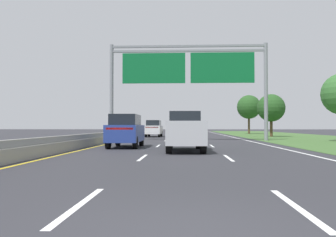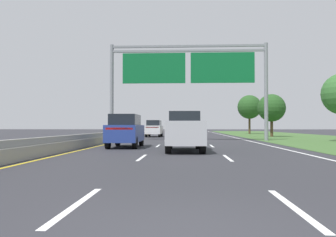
# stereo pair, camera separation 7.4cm
# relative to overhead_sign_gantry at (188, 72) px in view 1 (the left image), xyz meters

# --- Properties ---
(ground_plane) EXTENTS (220.00, 220.00, 0.00)m
(ground_plane) POSITION_rel_overhead_sign_gantry_xyz_m (-0.30, 6.61, -6.54)
(ground_plane) COLOR #2B2B30
(lane_striping) EXTENTS (11.96, 106.00, 0.01)m
(lane_striping) POSITION_rel_overhead_sign_gantry_xyz_m (-0.30, 6.15, -6.54)
(lane_striping) COLOR white
(lane_striping) RESTS_ON ground
(grass_verge_right) EXTENTS (14.00, 110.00, 0.02)m
(grass_verge_right) POSITION_rel_overhead_sign_gantry_xyz_m (13.65, 6.61, -6.53)
(grass_verge_right) COLOR #3D602D
(grass_verge_right) RESTS_ON ground
(median_barrier_concrete) EXTENTS (0.60, 110.00, 0.85)m
(median_barrier_concrete) POSITION_rel_overhead_sign_gantry_xyz_m (-6.90, 6.61, -6.19)
(median_barrier_concrete) COLOR gray
(median_barrier_concrete) RESTS_ON ground
(overhead_sign_gantry) EXTENTS (15.06, 0.42, 9.24)m
(overhead_sign_gantry) POSITION_rel_overhead_sign_gantry_xyz_m (0.00, 0.00, 0.00)
(overhead_sign_gantry) COLOR gray
(overhead_sign_gantry) RESTS_ON ground
(pickup_truck_silver) EXTENTS (2.12, 5.44, 2.20)m
(pickup_truck_silver) POSITION_rel_overhead_sign_gantry_xyz_m (-0.30, -13.73, -5.47)
(pickup_truck_silver) COLOR #B2B5BA
(pickup_truck_silver) RESTS_ON ground
(car_blue_left_lane_suv) EXTENTS (1.94, 4.71, 2.11)m
(car_blue_left_lane_suv) POSITION_rel_overhead_sign_gantry_xyz_m (-4.12, -10.64, -5.45)
(car_blue_left_lane_suv) COLOR navy
(car_blue_left_lane_suv) RESTS_ON ground
(car_white_left_lane_suv) EXTENTS (1.97, 4.73, 2.11)m
(car_white_left_lane_suv) POSITION_rel_overhead_sign_gantry_xyz_m (-4.23, 11.17, -5.45)
(car_white_left_lane_suv) COLOR silver
(car_white_left_lane_suv) RESTS_ON ground
(car_gold_centre_lane_sedan) EXTENTS (1.94, 4.45, 1.57)m
(car_gold_centre_lane_sedan) POSITION_rel_overhead_sign_gantry_xyz_m (-0.24, 20.25, -5.73)
(car_gold_centre_lane_sedan) COLOR #A38438
(car_gold_centre_lane_sedan) RESTS_ON ground
(roadside_tree_far) EXTENTS (3.53, 3.53, 5.47)m
(roadside_tree_far) POSITION_rel_overhead_sign_gantry_xyz_m (10.77, 11.97, -2.86)
(roadside_tree_far) COLOR #4C3823
(roadside_tree_far) RESTS_ON ground
(roadside_tree_distant) EXTENTS (4.19, 4.19, 6.85)m
(roadside_tree_distant) POSITION_rel_overhead_sign_gantry_xyz_m (11.06, 28.79, -1.81)
(roadside_tree_distant) COLOR #4C3823
(roadside_tree_distant) RESTS_ON ground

